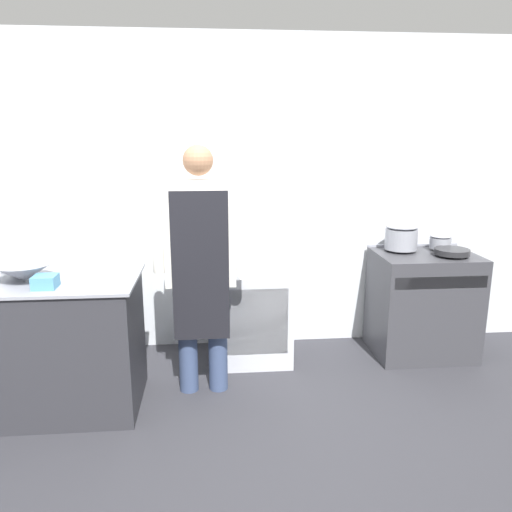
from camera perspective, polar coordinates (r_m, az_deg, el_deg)
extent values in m
plane|color=#2D2D33|center=(3.30, -0.70, -20.93)|extent=(14.00, 14.00, 0.00)
cube|color=silver|center=(4.38, -2.44, 6.80)|extent=(8.00, 0.05, 2.70)
cube|color=#2D2D33|center=(3.78, -22.86, -9.44)|extent=(1.25, 0.72, 0.92)
cube|color=gray|center=(3.63, -23.54, -2.62)|extent=(1.30, 0.75, 0.02)
cube|color=#38383D|center=(4.57, 18.47, -5.23)|extent=(0.83, 0.63, 0.90)
cube|color=gray|center=(4.23, 20.37, -2.83)|extent=(0.76, 0.03, 0.10)
cube|color=gray|center=(4.72, 17.46, 1.20)|extent=(0.83, 0.03, 0.02)
cube|color=silver|center=(4.27, -0.84, -6.63)|extent=(0.68, 0.61, 0.78)
cube|color=silver|center=(3.98, -0.51, -7.57)|extent=(0.58, 0.02, 0.55)
cylinder|color=#38476B|center=(3.76, -7.82, -9.27)|extent=(0.14, 0.14, 0.83)
cylinder|color=#38476B|center=(3.75, -4.40, -9.20)|extent=(0.14, 0.14, 0.83)
cube|color=silver|center=(3.53, -6.43, 2.60)|extent=(0.49, 0.22, 0.74)
cube|color=black|center=(3.45, -6.37, -1.32)|extent=(0.39, 0.02, 1.05)
cylinder|color=silver|center=(3.54, -11.17, 3.08)|extent=(0.09, 0.09, 0.63)
cylinder|color=silver|center=(3.52, -1.70, 3.29)|extent=(0.09, 0.09, 0.63)
sphere|color=#9E7051|center=(3.46, -6.65, 10.81)|extent=(0.21, 0.21, 0.21)
cone|color=gray|center=(3.61, -25.00, -1.72)|extent=(0.37, 0.37, 0.12)
cone|color=gray|center=(3.84, -25.62, -1.20)|extent=(0.24, 0.24, 0.08)
cube|color=teal|center=(3.40, -22.95, -2.73)|extent=(0.14, 0.14, 0.08)
cylinder|color=gray|center=(4.46, 16.25, 1.88)|extent=(0.27, 0.27, 0.18)
ellipsoid|color=gray|center=(4.44, 16.35, 3.24)|extent=(0.27, 0.27, 0.05)
cylinder|color=#262628|center=(4.42, 21.48, 0.48)|extent=(0.28, 0.28, 0.04)
cylinder|color=gray|center=(4.61, 20.30, 1.41)|extent=(0.18, 0.18, 0.09)
ellipsoid|color=gray|center=(4.59, 20.36, 2.14)|extent=(0.18, 0.18, 0.03)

